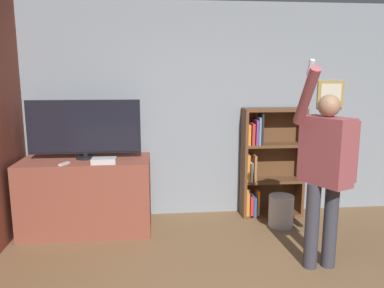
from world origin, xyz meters
TOP-DOWN VIEW (x-y plane):
  - wall_back at (0.01, 2.80)m, footprint 6.38×0.09m
  - tv_ledge at (-1.39, 2.34)m, footprint 1.47×0.68m
  - television at (-1.39, 2.38)m, footprint 1.28×0.22m
  - game_console at (-1.15, 2.11)m, footprint 0.26×0.16m
  - remote_loose at (-1.57, 2.08)m, footprint 0.09×0.14m
  - bookshelf at (0.83, 2.62)m, footprint 0.79×0.28m
  - person at (0.96, 1.22)m, footprint 0.61×0.57m
  - waste_bin at (0.91, 2.22)m, footprint 0.30×0.30m

SIDE VIEW (x-z plane):
  - waste_bin at x=0.91m, z-range 0.00..0.38m
  - tv_ledge at x=-1.39m, z-range 0.00..0.85m
  - bookshelf at x=0.83m, z-range -0.01..1.39m
  - remote_loose at x=-1.57m, z-range 0.85..0.88m
  - game_console at x=-1.15m, z-range 0.85..0.92m
  - person at x=0.96m, z-range 0.03..1.97m
  - television at x=-1.39m, z-range 0.87..1.55m
  - wall_back at x=0.01m, z-range 0.00..2.70m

